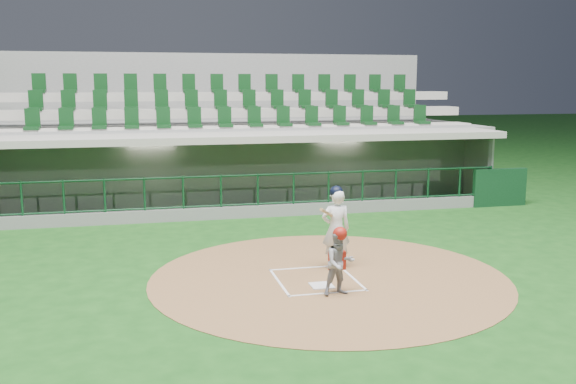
# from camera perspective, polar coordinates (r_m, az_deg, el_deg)

# --- Properties ---
(ground) EXTENTS (120.00, 120.00, 0.00)m
(ground) POSITION_cam_1_polar(r_m,az_deg,el_deg) (13.14, 2.15, -7.48)
(ground) COLOR #124012
(ground) RESTS_ON ground
(dirt_circle) EXTENTS (7.20, 7.20, 0.01)m
(dirt_circle) POSITION_cam_1_polar(r_m,az_deg,el_deg) (13.04, 3.67, -7.61)
(dirt_circle) COLOR brown
(dirt_circle) RESTS_ON ground
(home_plate) EXTENTS (0.43, 0.43, 0.02)m
(home_plate) POSITION_cam_1_polar(r_m,az_deg,el_deg) (12.50, 3.01, -8.30)
(home_plate) COLOR silver
(home_plate) RESTS_ON dirt_circle
(batter_box_chalk) EXTENTS (1.55, 1.80, 0.01)m
(batter_box_chalk) POSITION_cam_1_polar(r_m,az_deg,el_deg) (12.86, 2.51, -7.79)
(batter_box_chalk) COLOR white
(batter_box_chalk) RESTS_ON ground
(dugout_structure) EXTENTS (16.40, 3.70, 3.00)m
(dugout_structure) POSITION_cam_1_polar(r_m,az_deg,el_deg) (20.46, -3.14, 1.47)
(dugout_structure) COLOR slate
(dugout_structure) RESTS_ON ground
(seating_deck) EXTENTS (17.00, 6.72, 5.15)m
(seating_deck) POSITION_cam_1_polar(r_m,az_deg,el_deg) (23.38, -4.95, 3.62)
(seating_deck) COLOR gray
(seating_deck) RESTS_ON ground
(batter) EXTENTS (0.85, 0.86, 1.76)m
(batter) POSITION_cam_1_polar(r_m,az_deg,el_deg) (13.47, 4.28, -3.13)
(batter) COLOR white
(batter) RESTS_ON dirt_circle
(catcher) EXTENTS (0.63, 0.52, 1.28)m
(catcher) POSITION_cam_1_polar(r_m,az_deg,el_deg) (11.86, 4.60, -6.18)
(catcher) COLOR gray
(catcher) RESTS_ON dirt_circle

